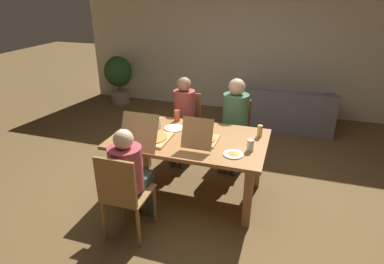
% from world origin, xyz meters
% --- Properties ---
extents(ground_plane, '(20.00, 20.00, 0.00)m').
position_xyz_m(ground_plane, '(0.00, 0.00, 0.00)').
color(ground_plane, brown).
extents(back_wall, '(6.69, 0.12, 2.89)m').
position_xyz_m(back_wall, '(0.00, 3.33, 1.45)').
color(back_wall, beige).
rests_on(back_wall, ground).
extents(dining_table, '(1.80, 1.07, 0.77)m').
position_xyz_m(dining_table, '(0.00, 0.00, 0.66)').
color(dining_table, '#A06A39').
rests_on(dining_table, ground).
extents(chair_0, '(0.39, 0.43, 0.96)m').
position_xyz_m(chair_0, '(-0.37, 0.99, 0.51)').
color(chair_0, brown).
rests_on(chair_0, ground).
extents(person_0, '(0.31, 0.54, 1.24)m').
position_xyz_m(person_0, '(-0.37, 0.84, 0.72)').
color(person_0, '#2D3C3E').
rests_on(person_0, ground).
extents(chair_1, '(0.44, 0.45, 0.97)m').
position_xyz_m(chair_1, '(-0.37, -0.96, 0.54)').
color(chair_1, olive).
rests_on(chair_1, ground).
extents(person_1, '(0.33, 0.52, 1.17)m').
position_xyz_m(person_1, '(-0.37, -0.80, 0.69)').
color(person_1, '#334338').
rests_on(person_1, ground).
extents(chair_2, '(0.40, 0.45, 0.92)m').
position_xyz_m(chair_2, '(0.37, 1.01, 0.49)').
color(chair_2, brown).
rests_on(chair_2, ground).
extents(person_2, '(0.35, 0.56, 1.27)m').
position_xyz_m(person_2, '(0.37, 0.87, 0.75)').
color(person_2, '#393B37').
rests_on(person_2, ground).
extents(pizza_box_0, '(0.34, 0.46, 0.35)m').
position_xyz_m(pizza_box_0, '(0.17, -0.08, 0.82)').
color(pizza_box_0, tan).
rests_on(pizza_box_0, dining_table).
extents(pizza_box_1, '(0.42, 0.59, 0.41)m').
position_xyz_m(pizza_box_1, '(-0.40, -0.24, 0.82)').
color(pizza_box_1, tan).
rests_on(pizza_box_1, dining_table).
extents(plate_0, '(0.26, 0.26, 0.01)m').
position_xyz_m(plate_0, '(-0.64, 0.30, 0.77)').
color(plate_0, white).
rests_on(plate_0, dining_table).
extents(plate_1, '(0.25, 0.25, 0.01)m').
position_xyz_m(plate_1, '(-0.26, 0.19, 0.77)').
color(plate_1, white).
rests_on(plate_1, dining_table).
extents(plate_2, '(0.22, 0.22, 0.03)m').
position_xyz_m(plate_2, '(0.58, -0.27, 0.78)').
color(plate_2, white).
rests_on(plate_2, dining_table).
extents(drinking_glass_0, '(0.07, 0.07, 0.15)m').
position_xyz_m(drinking_glass_0, '(-0.32, 0.45, 0.84)').
color(drinking_glass_0, '#B84929').
rests_on(drinking_glass_0, dining_table).
extents(drinking_glass_1, '(0.06, 0.06, 0.14)m').
position_xyz_m(drinking_glass_1, '(0.78, 0.28, 0.84)').
color(drinking_glass_1, '#E4C564').
rests_on(drinking_glass_1, dining_table).
extents(drinking_glass_2, '(0.07, 0.07, 0.13)m').
position_xyz_m(drinking_glass_2, '(0.73, -0.12, 0.83)').
color(drinking_glass_2, silver).
rests_on(drinking_glass_2, dining_table).
extents(drinking_glass_3, '(0.07, 0.07, 0.13)m').
position_xyz_m(drinking_glass_3, '(-0.46, 0.16, 0.83)').
color(drinking_glass_3, silver).
rests_on(drinking_glass_3, dining_table).
extents(couch, '(1.87, 0.83, 0.75)m').
position_xyz_m(couch, '(0.92, 2.57, 0.27)').
color(couch, slate).
rests_on(couch, ground).
extents(potted_plant, '(0.60, 0.60, 1.04)m').
position_xyz_m(potted_plant, '(-2.57, 2.88, 0.62)').
color(potted_plant, gray).
rests_on(potted_plant, ground).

